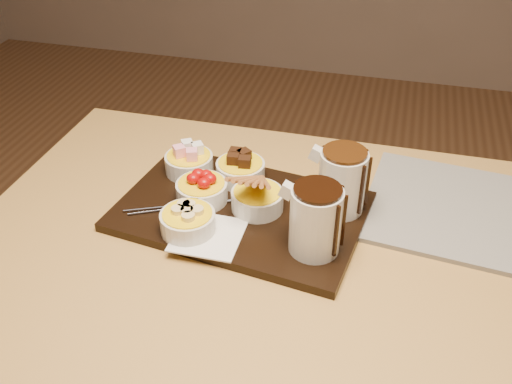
% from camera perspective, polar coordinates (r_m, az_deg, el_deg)
% --- Properties ---
extents(dining_table, '(1.20, 0.80, 0.75)m').
position_cam_1_polar(dining_table, '(1.10, 3.26, -9.18)').
color(dining_table, '#B58943').
rests_on(dining_table, ground).
extents(serving_board, '(0.50, 0.36, 0.02)m').
position_cam_1_polar(serving_board, '(1.10, -1.51, -1.94)').
color(serving_board, black).
rests_on(serving_board, dining_table).
extents(napkin, '(0.12, 0.12, 0.00)m').
position_cam_1_polar(napkin, '(1.03, -4.79, -4.33)').
color(napkin, white).
rests_on(napkin, serving_board).
extents(bowl_marshmallows, '(0.10, 0.10, 0.04)m').
position_cam_1_polar(bowl_marshmallows, '(1.19, -6.69, 2.83)').
color(bowl_marshmallows, beige).
rests_on(bowl_marshmallows, serving_board).
extents(bowl_cake, '(0.10, 0.10, 0.04)m').
position_cam_1_polar(bowl_cake, '(1.16, -1.56, 2.10)').
color(bowl_cake, beige).
rests_on(bowl_cake, serving_board).
extents(bowl_strawberries, '(0.10, 0.10, 0.04)m').
position_cam_1_polar(bowl_strawberries, '(1.11, -5.43, 0.04)').
color(bowl_strawberries, beige).
rests_on(bowl_strawberries, serving_board).
extents(bowl_biscotti, '(0.10, 0.10, 0.04)m').
position_cam_1_polar(bowl_biscotti, '(1.08, 0.13, -0.83)').
color(bowl_biscotti, beige).
rests_on(bowl_biscotti, serving_board).
extents(bowl_bananas, '(0.10, 0.10, 0.04)m').
position_cam_1_polar(bowl_bananas, '(1.03, -6.82, -3.03)').
color(bowl_bananas, beige).
rests_on(bowl_bananas, serving_board).
extents(pitcher_dark_chocolate, '(0.10, 0.10, 0.12)m').
position_cam_1_polar(pitcher_dark_chocolate, '(0.97, 5.98, -2.89)').
color(pitcher_dark_chocolate, silver).
rests_on(pitcher_dark_chocolate, serving_board).
extents(pitcher_milk_chocolate, '(0.10, 0.10, 0.12)m').
position_cam_1_polar(pitcher_milk_chocolate, '(1.07, 8.59, 1.00)').
color(pitcher_milk_chocolate, silver).
rests_on(pitcher_milk_chocolate, serving_board).
extents(fondue_skewers, '(0.13, 0.25, 0.01)m').
position_cam_1_polar(fondue_skewers, '(1.10, -6.44, -1.20)').
color(fondue_skewers, silver).
rests_on(fondue_skewers, serving_board).
extents(newspaper, '(0.42, 0.35, 0.01)m').
position_cam_1_polar(newspaper, '(1.18, 20.58, -1.94)').
color(newspaper, beige).
rests_on(newspaper, dining_table).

